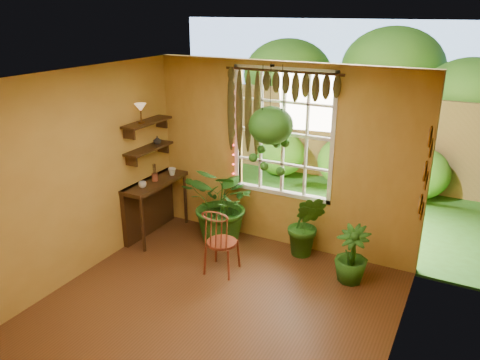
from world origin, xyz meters
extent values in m
plane|color=brown|center=(0.00, 0.00, 0.00)|extent=(4.50, 4.50, 0.00)
plane|color=white|center=(0.00, 0.00, 2.70)|extent=(4.50, 4.50, 0.00)
plane|color=gold|center=(0.00, 2.25, 1.35)|extent=(4.00, 0.00, 4.00)
plane|color=gold|center=(-2.00, 0.00, 1.35)|extent=(0.00, 4.50, 4.50)
plane|color=gold|center=(2.00, 0.00, 1.35)|extent=(0.00, 4.50, 4.50)
cube|color=white|center=(0.00, 2.28, 1.70)|extent=(1.52, 0.10, 1.86)
cube|color=white|center=(0.00, 2.31, 1.70)|extent=(1.38, 0.01, 1.78)
cylinder|color=#39220F|center=(0.00, 2.17, 2.58)|extent=(1.70, 0.04, 0.04)
cube|color=#39220F|center=(-1.80, 1.60, 0.87)|extent=(0.40, 1.20, 0.06)
cube|color=#39220F|center=(-1.96, 1.60, 0.45)|extent=(0.08, 1.18, 0.90)
cylinder|color=#39220F|center=(-1.64, 1.05, 0.43)|extent=(0.05, 0.05, 0.86)
cylinder|color=#39220F|center=(-1.64, 2.15, 0.43)|extent=(0.05, 0.05, 0.86)
cube|color=#39220F|center=(-1.88, 1.60, 1.40)|extent=(0.25, 0.90, 0.04)
cube|color=#39220F|center=(-1.88, 1.60, 1.80)|extent=(0.25, 0.90, 0.04)
cube|color=#2C5C1A|center=(0.00, 7.25, -0.02)|extent=(14.00, 10.00, 0.04)
cube|color=olive|center=(0.00, 5.45, 0.90)|extent=(12.00, 0.10, 1.80)
plane|color=#98BCFE|center=(0.00, 9.05, 1.55)|extent=(12.00, 0.00, 12.00)
cylinder|color=brown|center=(-0.36, 1.11, 0.43)|extent=(0.44, 0.44, 0.04)
torus|color=brown|center=(-0.34, 0.94, 0.89)|extent=(0.39, 0.07, 0.39)
imported|color=#1C4B14|center=(-0.74, 1.85, 0.63)|extent=(1.32, 1.20, 1.26)
imported|color=#1C4B14|center=(0.49, 2.03, 0.48)|extent=(0.57, 0.47, 0.96)
imported|color=#1C4B14|center=(1.25, 1.67, 0.39)|extent=(0.52, 0.52, 0.78)
ellipsoid|color=black|center=(-0.03, 1.91, 1.80)|extent=(0.36, 0.36, 0.21)
ellipsoid|color=#1C4B14|center=(-0.03, 1.91, 1.89)|extent=(0.60, 0.60, 0.51)
imported|color=silver|center=(-1.78, 1.28, 0.95)|extent=(0.14, 0.14, 0.09)
imported|color=beige|center=(-1.72, 1.93, 0.96)|extent=(0.16, 0.16, 0.11)
cylinder|color=brown|center=(-1.80, 1.60, 0.96)|extent=(0.09, 0.09, 0.11)
imported|color=#B2AD99|center=(-1.87, 1.81, 1.48)|extent=(0.15, 0.15, 0.13)
cylinder|color=brown|center=(-1.86, 1.46, 1.83)|extent=(0.09, 0.09, 0.03)
cylinder|color=brown|center=(-1.86, 1.46, 1.92)|extent=(0.02, 0.02, 0.17)
cone|color=slate|center=(-1.86, 1.46, 2.05)|extent=(0.17, 0.17, 0.11)
camera|label=1|loc=(2.44, -3.71, 3.38)|focal=35.00mm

